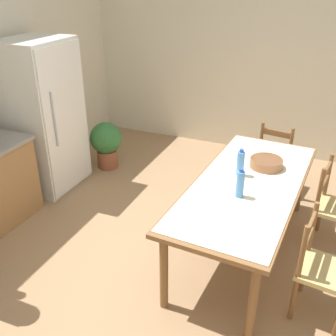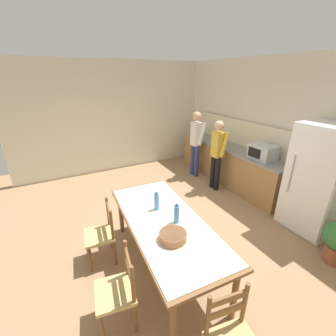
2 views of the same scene
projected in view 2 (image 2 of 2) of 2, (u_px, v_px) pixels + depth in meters
ground_plane at (170, 229)px, 3.97m from camera, size 8.32×8.32×0.00m
wall_back at (285, 132)px, 4.57m from camera, size 6.52×0.12×2.90m
wall_left at (113, 118)px, 6.07m from camera, size 0.12×5.20×2.90m
kitchen_counter at (228, 164)px, 5.61m from camera, size 3.21×0.66×0.92m
counter_splashback at (241, 133)px, 5.45m from camera, size 3.17×0.03×0.60m
refrigerator at (318, 180)px, 3.69m from camera, size 0.81×0.73×1.85m
microwave at (263, 152)px, 4.59m from camera, size 0.50×0.39×0.30m
dining_table at (165, 224)px, 2.96m from camera, size 2.26×1.05×0.78m
bottle_near_centre at (157, 201)px, 3.11m from camera, size 0.07×0.07×0.27m
bottle_off_centre at (177, 214)px, 2.83m from camera, size 0.07×0.07×0.27m
serving_bowl at (173, 236)px, 2.56m from camera, size 0.32×0.32×0.09m
chair_side_near_left at (102, 234)px, 3.18m from camera, size 0.46×0.44×0.91m
chair_side_near_right at (118, 291)px, 2.35m from camera, size 0.48×0.46×0.91m
person_at_sink at (196, 141)px, 5.77m from camera, size 0.43×0.29×1.69m
person_at_counter at (217, 152)px, 5.07m from camera, size 0.41×0.28×1.62m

